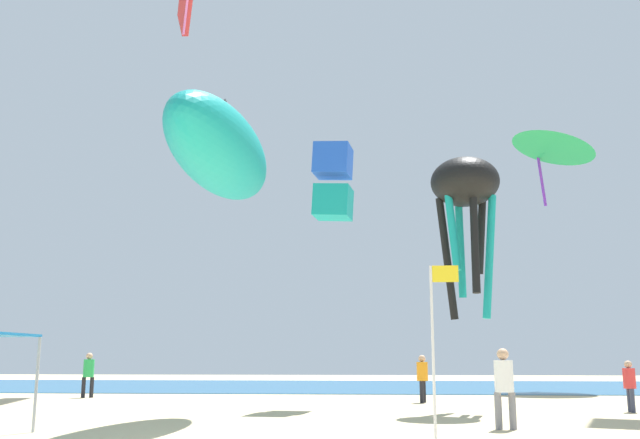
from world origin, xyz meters
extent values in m
cube|color=#28608C|center=(0.00, 28.26, 0.01)|extent=(110.00, 19.03, 0.03)
cylinder|color=#B2B2B7|center=(-6.06, 1.63, 1.07)|extent=(0.07, 0.07, 2.15)
cylinder|color=black|center=(-10.58, 15.32, 0.43)|extent=(0.17, 0.17, 0.85)
cylinder|color=black|center=(-10.28, 15.45, 0.43)|extent=(0.17, 0.17, 0.85)
cylinder|color=green|center=(-10.43, 15.38, 1.22)|extent=(0.45, 0.45, 0.74)
sphere|color=tan|center=(-10.43, 15.38, 1.73)|extent=(0.28, 0.28, 0.28)
cylinder|color=black|center=(3.58, 13.17, 0.40)|extent=(0.16, 0.16, 0.81)
cylinder|color=black|center=(3.48, 12.87, 0.40)|extent=(0.16, 0.16, 0.81)
cylinder|color=orange|center=(3.53, 13.02, 1.16)|extent=(0.42, 0.42, 0.70)
sphere|color=tan|center=(3.53, 13.02, 1.64)|extent=(0.26, 0.26, 0.26)
cylinder|color=#33384C|center=(9.69, 8.68, 0.36)|extent=(0.14, 0.14, 0.72)
cylinder|color=#33384C|center=(9.70, 8.96, 0.36)|extent=(0.14, 0.14, 0.72)
cylinder|color=red|center=(9.70, 8.82, 1.03)|extent=(0.38, 0.38, 0.63)
sphere|color=tan|center=(9.70, 8.82, 1.46)|extent=(0.23, 0.23, 0.23)
cylinder|color=slate|center=(4.98, 3.08, 0.43)|extent=(0.17, 0.17, 0.86)
cylinder|color=slate|center=(4.65, 3.06, 0.43)|extent=(0.17, 0.17, 0.86)
cylinder|color=white|center=(4.81, 3.07, 1.24)|extent=(0.45, 0.45, 0.75)
sphere|color=tan|center=(4.81, 3.07, 1.75)|extent=(0.28, 0.28, 0.28)
cylinder|color=silver|center=(2.94, 0.46, 1.79)|extent=(0.06, 0.06, 3.59)
cube|color=yellow|center=(3.24, 0.46, 3.41)|extent=(0.55, 0.02, 0.35)
ellipsoid|color=black|center=(4.82, 8.57, 7.41)|extent=(3.20, 3.20, 1.64)
cylinder|color=black|center=(5.34, 9.04, 5.65)|extent=(0.44, 0.42, 2.54)
cylinder|color=teal|center=(4.68, 9.25, 5.27)|extent=(0.32, 0.57, 3.29)
cylinder|color=black|center=(4.16, 8.79, 4.89)|extent=(0.63, 0.38, 4.05)
cylinder|color=teal|center=(4.30, 8.11, 5.65)|extent=(0.44, 0.42, 2.54)
cylinder|color=black|center=(4.96, 7.90, 5.27)|extent=(0.32, 0.57, 3.29)
cylinder|color=teal|center=(5.48, 8.36, 4.89)|extent=(0.63, 0.38, 4.05)
cone|color=green|center=(11.89, 23.95, 13.42)|extent=(5.39, 5.36, 2.13)
cylinder|color=purple|center=(11.49, 25.84, 11.97)|extent=(0.52, 0.26, 3.55)
cube|color=blue|center=(0.30, 10.70, 8.83)|extent=(1.52, 1.46, 1.22)
cube|color=teal|center=(0.30, 10.70, 7.25)|extent=(1.52, 1.46, 1.22)
ellipsoid|color=teal|center=(-2.60, 4.72, 7.49)|extent=(3.03, 7.85, 2.76)
cone|color=black|center=(-2.60, 4.72, 8.70)|extent=(1.34, 1.18, 1.07)
cube|color=pink|center=(-8.44, 21.11, 21.17)|extent=(1.68, 4.30, 1.97)
camera|label=1|loc=(1.72, -14.54, 1.68)|focal=39.67mm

